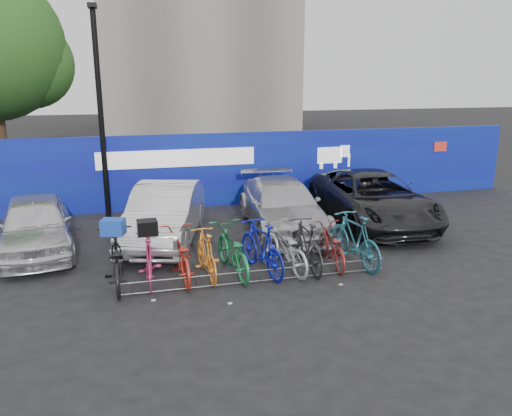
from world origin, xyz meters
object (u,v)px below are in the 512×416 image
object	(u,v)px
bike_8	(331,246)
lamppost	(100,108)
bike_3	(206,254)
bike_4	(232,251)
car_1	(165,214)
bike_rack	(260,276)
bike_6	(285,248)
bike_1	(149,259)
bike_7	(306,245)
bike_2	(180,255)
bike_9	(355,239)
car_0	(35,225)
car_3	(372,198)
bike_0	(116,260)
car_2	(282,206)
bike_5	(262,247)

from	to	relation	value
bike_8	lamppost	bearing A→B (deg)	-42.45
bike_3	bike_4	bearing A→B (deg)	179.86
car_1	bike_8	xyz separation A→B (m)	(3.51, -2.68, -0.27)
bike_rack	bike_6	bearing A→B (deg)	39.51
bike_1	bike_7	world-z (taller)	bike_7
bike_rack	bike_1	distance (m)	2.32
bike_2	bike_4	distance (m)	1.11
bike_9	car_0	bearing A→B (deg)	-29.46
lamppost	car_3	size ratio (longest dim) A/B	1.15
car_0	bike_2	world-z (taller)	car_0
car_0	bike_9	distance (m)	7.64
bike_0	bike_1	bearing A→B (deg)	175.57
lamppost	bike_6	size ratio (longest dim) A/B	3.14
car_1	bike_0	size ratio (longest dim) A/B	2.14
car_0	bike_0	distance (m)	3.21
bike_3	bike_7	xyz separation A→B (m)	(2.22, -0.11, 0.05)
bike_1	car_2	bearing A→B (deg)	-140.56
bike_0	bike_1	size ratio (longest dim) A/B	1.19
bike_rack	bike_8	distance (m)	1.95
car_1	car_3	world-z (taller)	car_3
bike_8	bike_9	size ratio (longest dim) A/B	0.87
car_2	bike_7	bearing A→B (deg)	-93.62
bike_9	car_1	bearing A→B (deg)	-43.26
lamppost	car_3	world-z (taller)	lamppost
car_1	bike_2	size ratio (longest dim) A/B	2.24
car_1	bike_2	world-z (taller)	car_1
car_0	bike_6	size ratio (longest dim) A/B	2.09
bike_7	bike_3	bearing A→B (deg)	-4.02
car_3	bike_8	world-z (taller)	car_3
bike_7	car_1	bearing A→B (deg)	-45.22
bike_rack	bike_6	world-z (taller)	bike_6
lamppost	bike_5	distance (m)	6.97
bike_9	car_3	bearing A→B (deg)	-131.85
bike_5	bike_3	bearing A→B (deg)	-16.70
bike_rack	bike_4	xyz separation A→B (m)	(-0.45, 0.65, 0.37)
car_3	bike_0	world-z (taller)	car_3
car_1	bike_1	distance (m)	2.74
lamppost	bike_4	distance (m)	6.61
car_3	bike_0	bearing A→B (deg)	-155.01
car_3	bike_6	size ratio (longest dim) A/B	2.73
lamppost	bike_8	distance (m)	7.90
car_2	bike_2	distance (m)	4.23
car_1	lamppost	bearing A→B (deg)	134.62
car_2	bike_7	world-z (taller)	car_2
car_0	car_3	world-z (taller)	car_3
bike_rack	bike_7	xyz separation A→B (m)	(1.19, 0.50, 0.40)
lamppost	bike_1	distance (m)	6.14
bike_rack	car_0	world-z (taller)	car_0
car_2	car_3	distance (m)	2.73
lamppost	bike_rack	bearing A→B (deg)	-61.93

